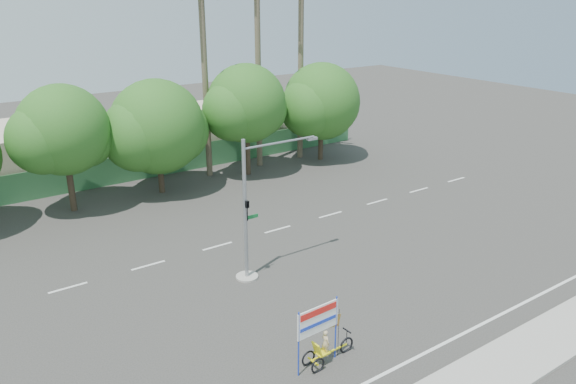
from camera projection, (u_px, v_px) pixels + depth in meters
ground at (338, 297)px, 25.83m from camera, size 120.00×120.00×0.00m
fence at (155, 164)px, 42.06m from camera, size 38.00×0.08×2.00m
building_right at (220, 128)px, 49.56m from camera, size 14.00×8.00×3.60m
tree_left at (63, 133)px, 34.19m from camera, size 6.66×5.60×8.07m
tree_center at (156, 130)px, 37.61m from camera, size 7.62×6.40×7.85m
tree_right at (246, 106)px, 41.12m from camera, size 6.90×5.80×8.36m
tree_far_right at (321, 104)px, 45.08m from camera, size 7.38×6.20×7.94m
palm_tall at (257, 30)px, 41.59m from camera, size 3.73×3.79×17.45m
palm_mid at (301, 42)px, 44.10m from camera, size 3.73×3.79×15.45m
palm_short at (204, 56)px, 39.71m from camera, size 3.73×3.79×14.45m
traffic_signal at (251, 222)px, 26.72m from camera, size 4.72×1.10×7.00m
trike_billboard at (323, 339)px, 20.88m from camera, size 2.76×0.65×2.71m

